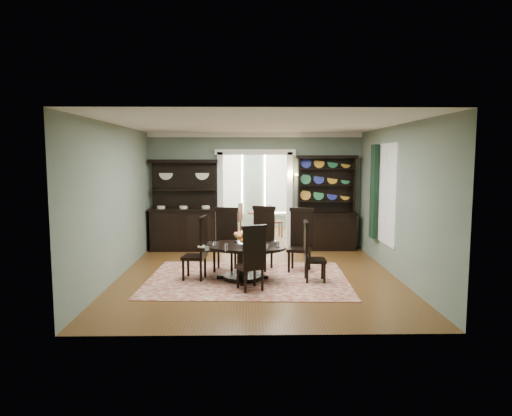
{
  "coord_description": "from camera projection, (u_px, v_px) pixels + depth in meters",
  "views": [
    {
      "loc": [
        -0.18,
        -8.87,
        2.37
      ],
      "look_at": [
        -0.02,
        0.6,
        1.31
      ],
      "focal_mm": 32.0,
      "sensor_mm": 36.0,
      "label": 1
    }
  ],
  "objects": [
    {
      "name": "sideboard",
      "position": [
        184.0,
        218.0,
        11.67
      ],
      "size": [
        1.76,
        0.62,
        2.31
      ],
      "rotation": [
        0.0,
        0.0,
        -0.0
      ],
      "color": "black",
      "rests_on": "floor"
    },
    {
      "name": "rug",
      "position": [
        248.0,
        279.0,
        8.89
      ],
      "size": [
        3.97,
        2.97,
        0.01
      ],
      "primitive_type": "cube",
      "rotation": [
        0.0,
        0.0,
        -0.04
      ],
      "color": "maroon",
      "rests_on": "floor"
    },
    {
      "name": "parlor_chair_left",
      "position": [
        237.0,
        218.0,
        13.71
      ],
      "size": [
        0.46,
        0.45,
        1.0
      ],
      "rotation": [
        0.0,
        0.0,
        1.28
      ],
      "color": "#542A18",
      "rests_on": "parlor_floor"
    },
    {
      "name": "chair_end_left",
      "position": [
        199.0,
        246.0,
        8.81
      ],
      "size": [
        0.5,
        0.52,
        1.25
      ],
      "rotation": [
        0.0,
        0.0,
        1.43
      ],
      "color": "black",
      "rests_on": "rug"
    },
    {
      "name": "parlor_chair_right",
      "position": [
        274.0,
        220.0,
        13.56
      ],
      "size": [
        0.43,
        0.42,
        0.96
      ],
      "rotation": [
        0.0,
        0.0,
        -1.34
      ],
      "color": "#542A18",
      "rests_on": "parlor_floor"
    },
    {
      "name": "parlor_table",
      "position": [
        260.0,
        220.0,
        14.0
      ],
      "size": [
        0.75,
        0.75,
        0.69
      ],
      "color": "#542A18",
      "rests_on": "parlor_floor"
    },
    {
      "name": "room",
      "position": [
        257.0,
        198.0,
        8.95
      ],
      "size": [
        5.51,
        6.01,
        3.01
      ],
      "color": "brown",
      "rests_on": "ground"
    },
    {
      "name": "doorway_trim",
      "position": [
        255.0,
        186.0,
        11.88
      ],
      "size": [
        2.08,
        0.25,
        2.57
      ],
      "color": "white",
      "rests_on": "floor"
    },
    {
      "name": "chair_far_right",
      "position": [
        301.0,
        238.0,
        9.52
      ],
      "size": [
        0.6,
        0.58,
        1.31
      ],
      "rotation": [
        0.0,
        0.0,
        2.84
      ],
      "color": "black",
      "rests_on": "rug"
    },
    {
      "name": "right_window",
      "position": [
        381.0,
        193.0,
        9.87
      ],
      "size": [
        0.15,
        1.47,
        2.12
      ],
      "color": "white",
      "rests_on": "wall_right"
    },
    {
      "name": "chair_near",
      "position": [
        252.0,
        257.0,
        8.01
      ],
      "size": [
        0.58,
        0.56,
        1.2
      ],
      "rotation": [
        0.0,
        0.0,
        0.42
      ],
      "color": "black",
      "rests_on": "rug"
    },
    {
      "name": "chair_far_mid",
      "position": [
        262.0,
        236.0,
        9.69
      ],
      "size": [
        0.64,
        0.63,
        1.34
      ],
      "rotation": [
        0.0,
        0.0,
        2.72
      ],
      "color": "black",
      "rests_on": "rug"
    },
    {
      "name": "chair_far_left",
      "position": [
        226.0,
        237.0,
        9.58
      ],
      "size": [
        0.56,
        0.54,
        1.32
      ],
      "rotation": [
        0.0,
        0.0,
        2.97
      ],
      "color": "black",
      "rests_on": "rug"
    },
    {
      "name": "welsh_dresser",
      "position": [
        326.0,
        215.0,
        11.74
      ],
      "size": [
        1.57,
        0.62,
        2.42
      ],
      "rotation": [
        0.0,
        0.0,
        -0.03
      ],
      "color": "black",
      "rests_on": "floor"
    },
    {
      "name": "chair_end_right",
      "position": [
        310.0,
        250.0,
        8.67
      ],
      "size": [
        0.42,
        0.45,
        1.17
      ],
      "rotation": [
        0.0,
        0.0,
        -1.6
      ],
      "color": "black",
      "rests_on": "rug"
    },
    {
      "name": "parlor",
      "position": [
        254.0,
        184.0,
        14.41
      ],
      "size": [
        3.51,
        3.5,
        3.01
      ],
      "color": "brown",
      "rests_on": "ground"
    },
    {
      "name": "centerpiece",
      "position": [
        242.0,
        241.0,
        8.79
      ],
      "size": [
        1.59,
        1.02,
        0.26
      ],
      "color": "white",
      "rests_on": "dining_table"
    },
    {
      "name": "wall_sconce",
      "position": [
        292.0,
        176.0,
        11.72
      ],
      "size": [
        0.27,
        0.21,
        0.21
      ],
      "color": "#B06D2E",
      "rests_on": "back_wall_right"
    },
    {
      "name": "dining_table",
      "position": [
        242.0,
        256.0,
        8.83
      ],
      "size": [
        1.98,
        1.98,
        0.67
      ],
      "rotation": [
        0.0,
        0.0,
        -0.3
      ],
      "color": "black",
      "rests_on": "rug"
    }
  ]
}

